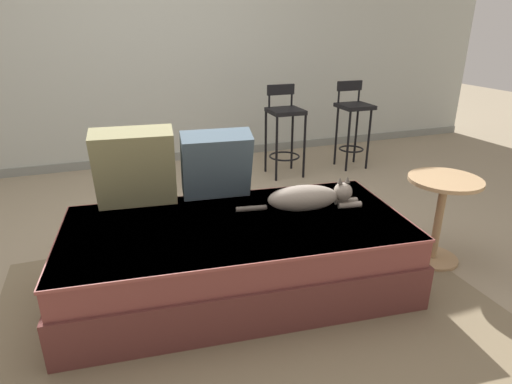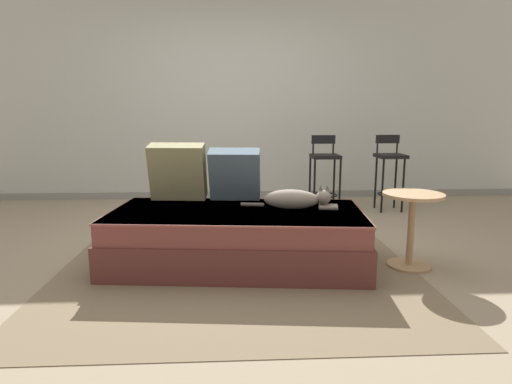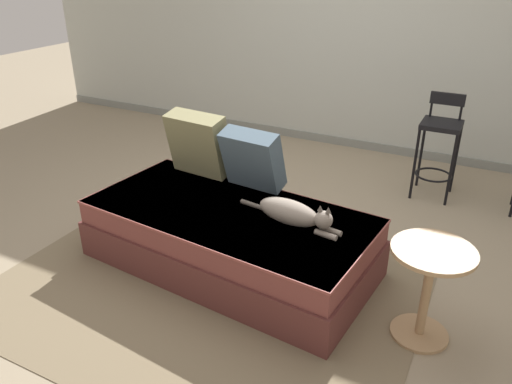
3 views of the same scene
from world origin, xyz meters
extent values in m
plane|color=gray|center=(0.00, 0.00, 0.00)|extent=(16.00, 16.00, 0.00)
cube|color=#B7BCB2|center=(0.00, 2.25, 1.30)|extent=(8.00, 0.10, 2.60)
cube|color=gray|center=(0.00, 2.20, 0.04)|extent=(8.00, 0.02, 0.09)
cube|color=#75664C|center=(0.00, -0.70, 0.00)|extent=(2.60, 2.03, 0.01)
cube|color=brown|center=(0.00, -0.40, 0.13)|extent=(1.99, 1.11, 0.26)
cube|color=brown|center=(0.00, -0.40, 0.34)|extent=(1.94, 1.07, 0.16)
cube|color=brown|center=(0.00, -0.40, 0.41)|extent=(1.95, 1.08, 0.02)
cube|color=#847F56|center=(-0.49, 0.01, 0.66)|extent=(0.48, 0.30, 0.48)
cube|color=#4C6070|center=(-0.01, -0.03, 0.64)|extent=(0.44, 0.31, 0.44)
ellipsoid|color=gray|center=(0.41, -0.37, 0.50)|extent=(0.44, 0.23, 0.15)
sphere|color=gray|center=(0.65, -0.41, 0.52)|extent=(0.11, 0.11, 0.11)
cone|color=#544C44|center=(0.63, -0.41, 0.59)|extent=(0.03, 0.03, 0.04)
cone|color=#544C44|center=(0.68, -0.41, 0.59)|extent=(0.03, 0.03, 0.04)
cylinder|color=gray|center=(0.69, -0.45, 0.44)|extent=(0.14, 0.06, 0.04)
cylinder|color=gray|center=(0.70, -0.39, 0.44)|extent=(0.14, 0.06, 0.04)
cylinder|color=#544C44|center=(0.12, -0.30, 0.44)|extent=(0.18, 0.06, 0.03)
cylinder|color=black|center=(0.89, 1.20, 0.31)|extent=(0.02, 0.02, 0.63)
cylinder|color=black|center=(1.19, 1.20, 0.31)|extent=(0.02, 0.02, 0.63)
cylinder|color=black|center=(0.89, 1.50, 0.31)|extent=(0.02, 0.02, 0.63)
cylinder|color=black|center=(1.19, 1.50, 0.31)|extent=(0.02, 0.02, 0.63)
torus|color=black|center=(1.04, 1.35, 0.19)|extent=(0.31, 0.31, 0.02)
cube|color=black|center=(1.04, 1.35, 0.65)|extent=(0.32, 0.32, 0.04)
cylinder|color=black|center=(0.92, 1.48, 0.73)|extent=(0.02, 0.02, 0.21)
cylinder|color=black|center=(1.16, 1.48, 0.73)|extent=(0.02, 0.02, 0.21)
cube|color=black|center=(1.04, 1.48, 0.83)|extent=(0.28, 0.03, 0.10)
cylinder|color=tan|center=(1.30, -0.53, 0.27)|extent=(0.05, 0.05, 0.54)
cylinder|color=tan|center=(1.30, -0.53, 0.01)|extent=(0.32, 0.32, 0.02)
cylinder|color=tan|center=(1.30, -0.53, 0.55)|extent=(0.44, 0.44, 0.02)
camera|label=1|loc=(-0.61, -2.44, 1.45)|focal=30.00mm
camera|label=2|loc=(-0.02, -3.54, 1.15)|focal=30.00mm
camera|label=3|loc=(1.47, -2.88, 1.95)|focal=35.00mm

